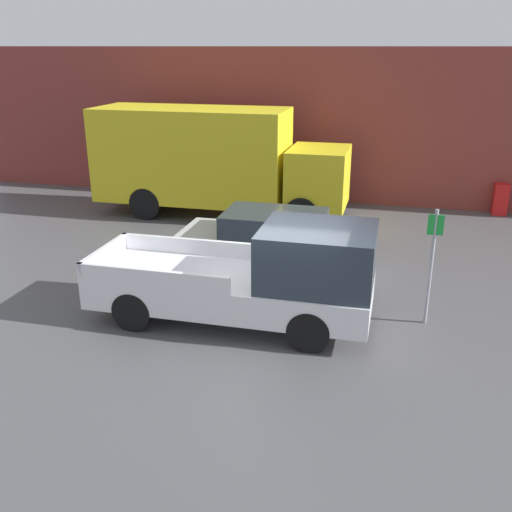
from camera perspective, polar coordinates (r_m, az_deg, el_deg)
The scene contains 7 objects.
ground_plane at distance 11.50m, azimuth 2.16°, elevation -7.13°, with size 60.00×60.00×0.00m, color #4C4C4F.
building_wall at distance 20.36m, azimuth 8.31°, elevation 12.59°, with size 28.00×0.15×5.28m.
pickup_truck at distance 11.28m, azimuth 0.28°, elevation -2.16°, with size 5.62×2.04×2.10m.
car at distance 14.32m, azimuth 1.49°, elevation 1.74°, with size 4.53×1.92×1.43m.
delivery_truck at distance 18.78m, azimuth -4.57°, elevation 9.67°, with size 8.14×2.44×3.44m.
parking_sign at distance 11.64m, azimuth 17.15°, elevation -0.47°, with size 0.30×0.07×2.38m.
newspaper_box at distance 20.61m, azimuth 23.25°, elevation 5.25°, with size 0.45×0.40×1.05m.
Camera 1 is at (2.05, -10.00, 5.29)m, focal length 40.00 mm.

